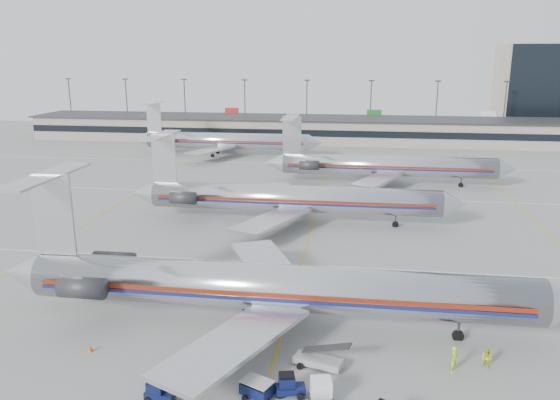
% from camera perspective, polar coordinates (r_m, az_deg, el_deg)
% --- Properties ---
extents(ground, '(260.00, 260.00, 0.00)m').
position_cam_1_polar(ground, '(50.14, 0.97, -10.97)').
color(ground, gray).
rests_on(ground, ground).
extents(apron_markings, '(160.00, 0.15, 0.02)m').
position_cam_1_polar(apron_markings, '(59.24, 2.18, -6.78)').
color(apron_markings, silver).
rests_on(apron_markings, ground).
extents(terminal, '(162.00, 17.00, 6.25)m').
position_cam_1_polar(terminal, '(144.09, 5.86, 7.33)').
color(terminal, gray).
rests_on(terminal, ground).
extents(light_mast_row, '(163.60, 0.40, 15.28)m').
position_cam_1_polar(light_mast_row, '(157.45, 6.13, 9.95)').
color(light_mast_row, '#38383D').
rests_on(light_mast_row, ground).
extents(distant_building, '(30.00, 20.00, 25.00)m').
position_cam_1_polar(distant_building, '(182.03, 26.60, 10.39)').
color(distant_building, tan).
rests_on(distant_building, ground).
extents(jet_foreground, '(48.07, 28.31, 12.58)m').
position_cam_1_polar(jet_foreground, '(44.99, -1.46, -9.00)').
color(jet_foreground, silver).
rests_on(jet_foreground, ground).
extents(jet_second_row, '(45.00, 26.49, 11.78)m').
position_cam_1_polar(jet_second_row, '(72.87, 0.73, 0.21)').
color(jet_second_row, silver).
rests_on(jet_second_row, ground).
extents(jet_third_row, '(42.95, 26.42, 11.74)m').
position_cam_1_polar(jet_third_row, '(96.33, 10.65, 3.57)').
color(jet_third_row, silver).
rests_on(jet_third_row, ground).
extents(jet_back_row, '(43.03, 26.47, 11.77)m').
position_cam_1_polar(jet_back_row, '(123.52, -5.97, 6.20)').
color(jet_back_row, silver).
rests_on(jet_back_row, ground).
extents(tug_left, '(1.99, 1.12, 1.56)m').
position_cam_1_polar(tug_left, '(38.43, -12.60, -18.90)').
color(tug_left, '#0A1137').
rests_on(tug_left, ground).
extents(tug_center, '(2.11, 1.38, 1.58)m').
position_cam_1_polar(tug_center, '(38.08, 0.95, -18.84)').
color(tug_center, '#0A1137').
rests_on(tug_center, ground).
extents(cart_inner, '(2.42, 2.10, 1.15)m').
position_cam_1_polar(cart_inner, '(38.07, -2.39, -19.05)').
color(cart_inner, '#0A1137').
rests_on(cart_inner, ground).
extents(uld_container, '(1.81, 1.61, 1.67)m').
position_cam_1_polar(uld_container, '(37.48, 4.31, -19.27)').
color(uld_container, '#2D2D30').
rests_on(uld_container, ground).
extents(belt_loader, '(4.27, 2.19, 2.19)m').
position_cam_1_polar(belt_loader, '(41.15, 4.11, -16.28)').
color(belt_loader, '#9B9B9B').
rests_on(belt_loader, ground).
extents(ramp_worker_near, '(0.77, 0.85, 1.96)m').
position_cam_1_polar(ramp_worker_near, '(42.17, 17.74, -15.58)').
color(ramp_worker_near, '#9EE615').
rests_on(ramp_worker_near, ground).
extents(ramp_worker_far, '(0.97, 0.96, 1.58)m').
position_cam_1_polar(ramp_worker_far, '(43.42, 20.80, -15.21)').
color(ramp_worker_far, '#BED113').
rests_on(ramp_worker_far, ground).
extents(cone_left, '(0.47, 0.47, 0.56)m').
position_cam_1_polar(cone_left, '(45.39, -19.21, -14.41)').
color(cone_left, '#CE4A06').
rests_on(cone_left, ground).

